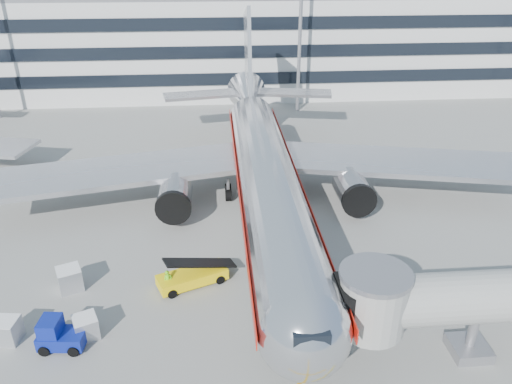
{
  "coord_description": "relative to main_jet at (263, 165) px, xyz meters",
  "views": [
    {
      "loc": [
        -4.09,
        -29.55,
        21.98
      ],
      "look_at": [
        -1.08,
        6.84,
        4.0
      ],
      "focal_mm": 35.0,
      "sensor_mm": 36.0,
      "label": 1
    }
  ],
  "objects": [
    {
      "name": "cargo_container_right",
      "position": [
        -14.88,
        -11.31,
        -3.39
      ],
      "size": [
        2.07,
        2.07,
        1.68
      ],
      "color": "#B1B3B8",
      "rests_on": "ground"
    },
    {
      "name": "terminal",
      "position": [
        0.0,
        46.23,
        3.57
      ],
      "size": [
        150.0,
        24.25,
        15.6
      ],
      "color": "silver",
      "rests_on": "ground"
    },
    {
      "name": "jet_bridge",
      "position": [
        12.18,
        -19.72,
        -0.36
      ],
      "size": [
        17.8,
        4.5,
        7.0
      ],
      "color": "silver",
      "rests_on": "ground"
    },
    {
      "name": "cargo_container_left",
      "position": [
        -17.43,
        -16.33,
        -3.47
      ],
      "size": [
        1.6,
        1.6,
        1.52
      ],
      "color": "#B1B3B8",
      "rests_on": "ground"
    },
    {
      "name": "light_mast_centre",
      "position": [
        8.0,
        30.28,
        10.64
      ],
      "size": [
        2.4,
        1.2,
        25.45
      ],
      "color": "gray",
      "rests_on": "ground"
    },
    {
      "name": "cargo_container_front",
      "position": [
        -12.66,
        -16.41,
        -3.48
      ],
      "size": [
        1.84,
        1.84,
        1.49
      ],
      "color": "#B1B3B8",
      "rests_on": "ground"
    },
    {
      "name": "baggage_tug",
      "position": [
        -14.08,
        -17.15,
        -3.34
      ],
      "size": [
        2.89,
        2.0,
        2.06
      ],
      "color": "navy",
      "rests_on": "ground"
    },
    {
      "name": "main_jet",
      "position": [
        0.0,
        0.0,
        0.0
      ],
      "size": [
        50.95,
        48.7,
        16.06
      ],
      "color": "silver",
      "rests_on": "ground"
    },
    {
      "name": "lead_in_line",
      "position": [
        0.0,
        -1.72,
        -4.23
      ],
      "size": [
        0.25,
        70.0,
        0.01
      ],
      "primitive_type": "cube",
      "color": "#DD9C0B",
      "rests_on": "ground"
    },
    {
      "name": "belt_loader",
      "position": [
        -6.24,
        -11.5,
        -3.52
      ],
      "size": [
        5.3,
        3.55,
        2.5
      ],
      "color": "yellow",
      "rests_on": "ground"
    },
    {
      "name": "ramp_worker",
      "position": [
        -7.91,
        -12.14,
        -3.39
      ],
      "size": [
        0.73,
        0.64,
        1.69
      ],
      "primitive_type": "imported",
      "rotation": [
        0.0,
        0.0,
        0.47
      ],
      "color": "#75DE17",
      "rests_on": "ground"
    },
    {
      "name": "ground",
      "position": [
        0.0,
        -11.72,
        -4.23
      ],
      "size": [
        180.0,
        180.0,
        0.0
      ],
      "primitive_type": "plane",
      "color": "gray",
      "rests_on": "ground"
    }
  ]
}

